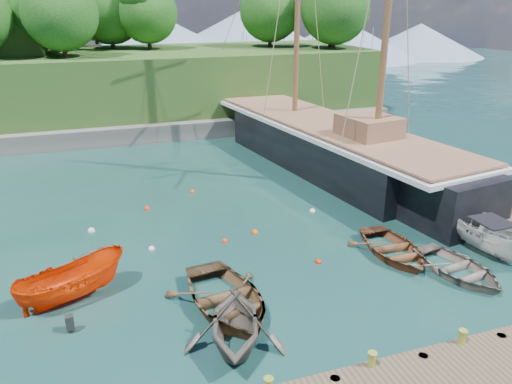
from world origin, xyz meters
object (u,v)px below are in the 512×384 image
rowboat_2 (393,255)px  motorboat_orange (74,298)px  rowboat_0 (227,309)px  schooner (330,149)px  rowboat_1 (235,345)px  rowboat_3 (457,275)px  cabin_boat_white (487,252)px

rowboat_2 → motorboat_orange: motorboat_orange is taller
rowboat_0 → schooner: size_ratio=0.17×
rowboat_1 → rowboat_2: rowboat_1 is taller
rowboat_3 → cabin_boat_white: bearing=16.7°
rowboat_1 → rowboat_3: 9.45m
rowboat_1 → rowboat_3: size_ratio=0.94×
motorboat_orange → rowboat_2: bearing=-117.5°
rowboat_0 → cabin_boat_white: size_ratio=1.04×
rowboat_2 → cabin_boat_white: size_ratio=0.87×
rowboat_0 → rowboat_2: (7.63, 1.47, 0.00)m
rowboat_2 → rowboat_1: bearing=-154.3°
rowboat_1 → motorboat_orange: (-4.69, 4.34, 0.00)m
rowboat_2 → rowboat_3: rowboat_2 is taller
rowboat_2 → schooner: bearing=78.4°
rowboat_0 → cabin_boat_white: (11.54, 0.41, 0.00)m
rowboat_0 → rowboat_2: rowboat_0 is taller
rowboat_3 → motorboat_orange: motorboat_orange is taller
rowboat_1 → motorboat_orange: 6.39m
rowboat_2 → cabin_boat_white: cabin_boat_white is taller
motorboat_orange → cabin_boat_white: size_ratio=0.86×
rowboat_3 → cabin_boat_white: size_ratio=0.84×
cabin_boat_white → schooner: 12.70m
rowboat_3 → cabin_boat_white: cabin_boat_white is taller
rowboat_0 → cabin_boat_white: 11.55m
cabin_boat_white → schooner: (-1.06, 12.60, 1.22)m
cabin_boat_white → schooner: schooner is taller
rowboat_0 → cabin_boat_white: cabin_boat_white is taller
rowboat_2 → motorboat_orange: (-12.60, 0.92, 0.00)m
rowboat_0 → cabin_boat_white: bearing=-4.5°
rowboat_1 → rowboat_3: rowboat_1 is taller
rowboat_3 → schooner: (1.40, 13.74, 1.22)m
cabin_boat_white → rowboat_3: bearing=-162.1°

